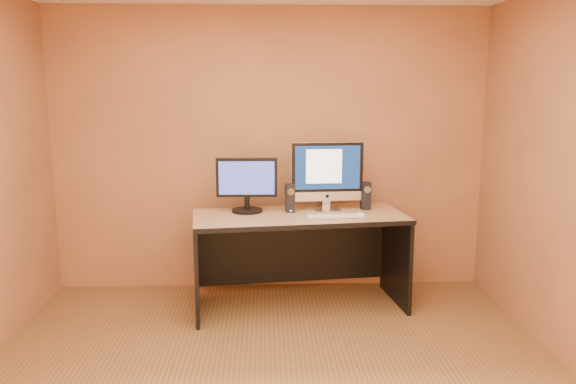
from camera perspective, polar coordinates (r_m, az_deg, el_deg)
The scene contains 10 objects.
walls at distance 3.24m, azimuth -1.57°, elevation 0.44°, with size 4.00×4.00×2.60m, color #AA6944, non-canonical shape.
desk at distance 4.84m, azimuth 1.14°, elevation -7.03°, with size 1.77×0.78×0.82m, color tan, non-canonical shape.
imac at distance 4.84m, azimuth 4.06°, elevation 1.64°, with size 0.63×0.23×0.61m, color silver, non-canonical shape.
second_monitor at distance 4.80m, azimuth -4.20°, elevation 0.69°, with size 0.53×0.27×0.47m, color black, non-canonical shape.
speaker_left at distance 4.81m, azimuth 0.22°, elevation -0.62°, with size 0.08×0.08×0.24m, color black, non-canonical shape.
speaker_right at distance 4.95m, azimuth 7.90°, elevation -0.38°, with size 0.08×0.08×0.24m, color black, non-canonical shape.
keyboard at distance 4.63m, azimuth 4.78°, elevation -2.50°, with size 0.48×0.13×0.02m, color silver.
mouse at distance 4.68m, azimuth 7.43°, elevation -2.29°, with size 0.06×0.11×0.04m, color white.
cable_a at distance 5.06m, azimuth 3.85°, elevation -1.43°, with size 0.01×0.01×0.24m, color black.
cable_b at distance 5.04m, azimuth 3.10°, elevation -1.49°, with size 0.01×0.01×0.20m, color black.
Camera 1 is at (-0.04, -3.19, 1.86)m, focal length 35.00 mm.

